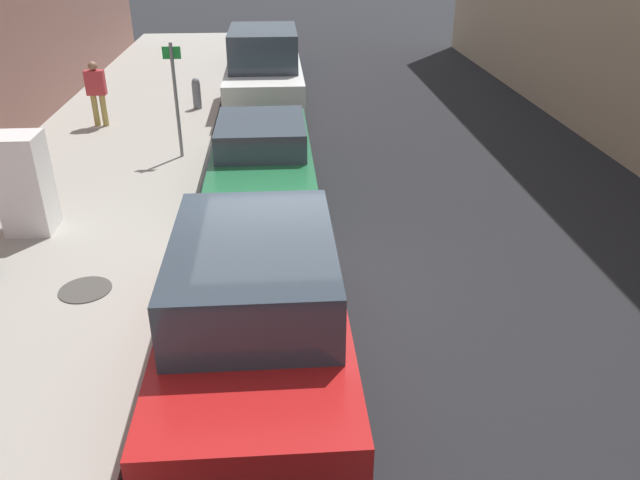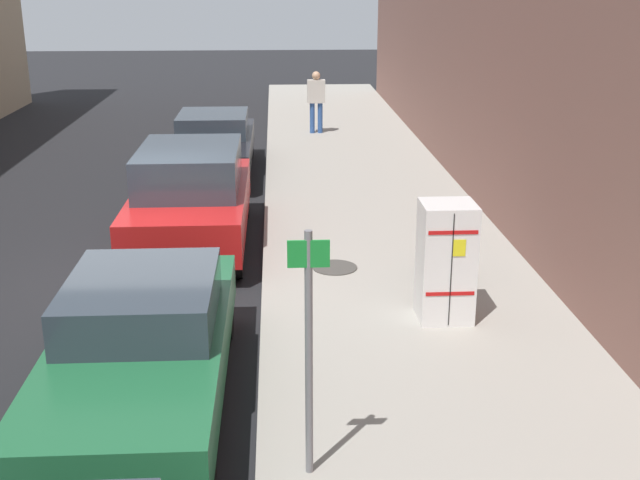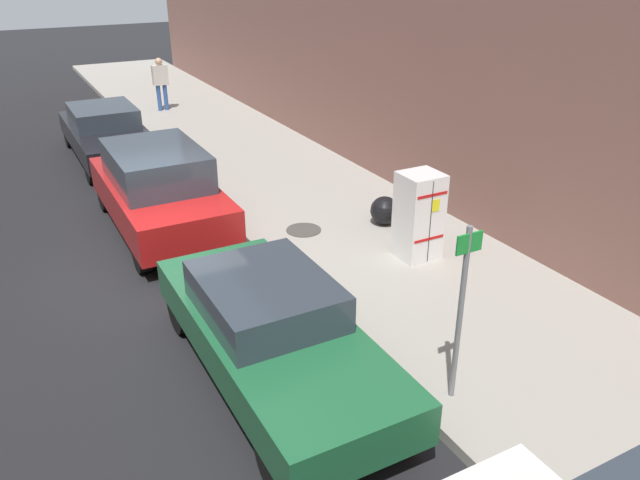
# 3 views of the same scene
# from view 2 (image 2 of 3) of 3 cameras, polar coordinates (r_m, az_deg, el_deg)

# --- Properties ---
(ground_plane) EXTENTS (80.00, 80.00, 0.00)m
(ground_plane) POSITION_cam_2_polar(r_m,az_deg,el_deg) (12.83, -11.92, -2.72)
(ground_plane) COLOR black
(sidewalk_slab) EXTENTS (4.23, 44.00, 0.16)m
(sidewalk_slab) POSITION_cam_2_polar(r_m,az_deg,el_deg) (12.79, 5.43, -2.09)
(sidewalk_slab) COLOR #9E998E
(sidewalk_slab) RESTS_ON ground
(discarded_refrigerator) EXTENTS (0.70, 0.68, 1.59)m
(discarded_refrigerator) POSITION_cam_2_polar(r_m,az_deg,el_deg) (10.64, 8.94, -1.53)
(discarded_refrigerator) COLOR white
(discarded_refrigerator) RESTS_ON sidewalk_slab
(manhole_cover) EXTENTS (0.70, 0.70, 0.02)m
(manhole_cover) POSITION_cam_2_polar(r_m,az_deg,el_deg) (12.57, 1.07, -1.97)
(manhole_cover) COLOR #47443F
(manhole_cover) RESTS_ON sidewalk_slab
(street_sign_post) EXTENTS (0.36, 0.07, 2.34)m
(street_sign_post) POSITION_cam_2_polar(r_m,az_deg,el_deg) (7.06, -0.80, -7.26)
(street_sign_post) COLOR slate
(street_sign_post) RESTS_ON sidewalk_slab
(trash_bag) EXTENTS (0.58, 0.58, 0.58)m
(trash_bag) POSITION_cam_2_polar(r_m,az_deg,el_deg) (12.24, 8.74, -1.34)
(trash_bag) COLOR black
(trash_bag) RESTS_ON sidewalk_slab
(pedestrian_standing_near) EXTENTS (0.51, 0.24, 1.76)m
(pedestrian_standing_near) POSITION_cam_2_polar(r_m,az_deg,el_deg) (23.32, -0.28, 10.12)
(pedestrian_standing_near) COLOR #2D5193
(pedestrian_standing_near) RESTS_ON sidewalk_slab
(parked_sedan_dark) EXTENTS (1.83, 4.76, 1.41)m
(parked_sedan_dark) POSITION_cam_2_polar(r_m,az_deg,el_deg) (19.29, -7.60, 6.88)
(parked_sedan_dark) COLOR black
(parked_sedan_dark) RESTS_ON ground
(parked_suv_red) EXTENTS (1.90, 4.48, 1.74)m
(parked_suv_red) POSITION_cam_2_polar(r_m,az_deg,el_deg) (14.05, -9.16, 3.12)
(parked_suv_red) COLOR red
(parked_suv_red) RESTS_ON ground
(parked_sedan_green) EXTENTS (1.80, 4.71, 1.42)m
(parked_sedan_green) POSITION_cam_2_polar(r_m,az_deg,el_deg) (8.95, -12.52, -7.10)
(parked_sedan_green) COLOR #1E6038
(parked_sedan_green) RESTS_ON ground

